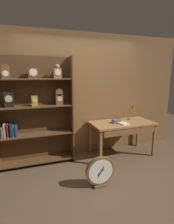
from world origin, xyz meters
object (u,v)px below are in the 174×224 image
at_px(workbench, 123,126).
at_px(bookshelf, 33,112).
at_px(toolbox_small, 116,121).
at_px(open_repair_manual, 123,123).
at_px(desk_lamp, 132,110).
at_px(round_clock_large, 100,172).

bearing_deg(workbench, bookshelf, 173.65).
relative_size(toolbox_small, open_repair_manual, 0.79).
distance_m(bookshelf, open_repair_manual, 1.81).
height_order(desk_lamp, open_repair_manual, desk_lamp).
bearing_deg(open_repair_manual, desk_lamp, 21.83).
bearing_deg(desk_lamp, open_repair_manual, -146.22).
xyz_separation_m(open_repair_manual, round_clock_large, (-0.85, -0.80, -0.50)).
relative_size(bookshelf, open_repair_manual, 9.50).
relative_size(bookshelf, toolbox_small, 12.01).
relative_size(open_repair_manual, round_clock_large, 0.43).
bearing_deg(toolbox_small, round_clock_large, -129.74).
height_order(workbench, toolbox_small, toolbox_small).
bearing_deg(round_clock_large, desk_lamp, 40.50).
bearing_deg(round_clock_large, workbench, 44.57).
distance_m(bookshelf, desk_lamp, 2.15).
bearing_deg(desk_lamp, round_clock_large, -139.50).
xyz_separation_m(workbench, round_clock_large, (-0.91, -0.90, -0.40)).
distance_m(workbench, round_clock_large, 1.34).
bearing_deg(toolbox_small, bookshelf, 173.84).
relative_size(desk_lamp, open_repair_manual, 1.64).
distance_m(toolbox_small, open_repair_manual, 0.15).
bearing_deg(toolbox_small, open_repair_manual, -53.55).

